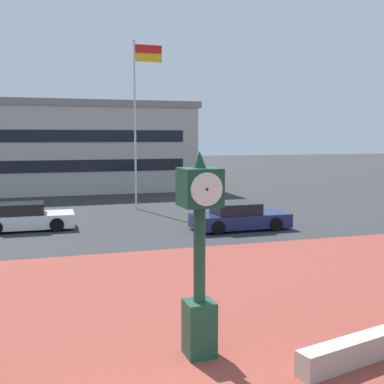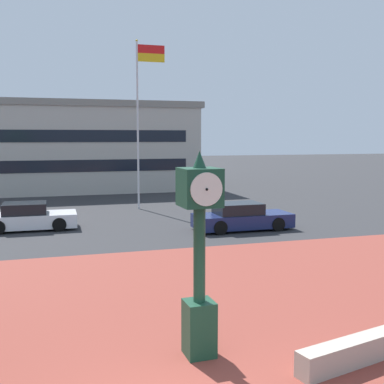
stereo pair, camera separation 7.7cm
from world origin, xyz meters
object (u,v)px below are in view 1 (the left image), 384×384
street_clock (199,251)px  car_street_mid (239,218)px  car_street_near (26,218)px  flagpole_primary (138,110)px  civic_building (32,146)px

street_clock → car_street_mid: street_clock is taller
car_street_near → flagpole_primary: bearing=129.2°
street_clock → car_street_mid: 13.36m
car_street_mid → car_street_near: bearing=-107.0°
car_street_mid → civic_building: size_ratio=0.18×
street_clock → civic_building: bearing=94.5°
car_street_near → flagpole_primary: 9.71m
street_clock → car_street_near: 15.36m
flagpole_primary → civic_building: bearing=115.7°
flagpole_primary → car_street_near: bearing=-141.5°
car_street_mid → civic_building: civic_building is taller
flagpole_primary → civic_building: size_ratio=0.39×
car_street_near → car_street_mid: 10.04m
car_street_near → civic_building: bearing=-179.1°
street_clock → flagpole_primary: 20.36m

